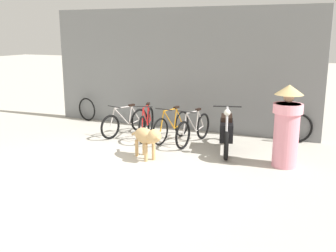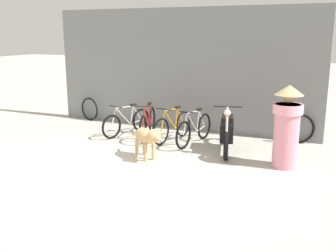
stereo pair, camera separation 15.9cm
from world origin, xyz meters
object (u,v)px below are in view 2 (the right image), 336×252
object	(u,v)px
bicycle_0	(127,122)
bicycle_3	(194,130)
bicycle_2	(173,126)
spare_tire_left	(299,129)
motorcycle	(227,132)
stray_dog	(147,137)
bicycle_1	(148,124)
spare_tire_right	(90,109)
person_in_robes	(287,125)

from	to	relation	value
bicycle_0	bicycle_3	size ratio (longest dim) A/B	0.96
bicycle_2	spare_tire_left	size ratio (longest dim) A/B	2.23
motorcycle	stray_dog	world-z (taller)	motorcycle
bicycle_0	motorcycle	distance (m)	2.73
bicycle_1	bicycle_3	xyz separation A→B (m)	(1.26, -0.06, -0.01)
spare_tire_right	bicycle_0	bearing A→B (deg)	-28.24
motorcycle	stray_dog	xyz separation A→B (m)	(-1.33, -1.23, 0.04)
bicycle_0	bicycle_3	bearing A→B (deg)	104.61
spare_tire_left	spare_tire_right	world-z (taller)	spare_tire_left
bicycle_0	spare_tire_left	xyz separation A→B (m)	(4.08, 1.00, 0.03)
bicycle_3	motorcycle	size ratio (longest dim) A/B	0.89
bicycle_0	bicycle_3	distance (m)	1.86
bicycle_1	person_in_robes	size ratio (longest dim) A/B	1.03
bicycle_2	spare_tire_right	world-z (taller)	bicycle_2
bicycle_0	bicycle_1	world-z (taller)	bicycle_1
stray_dog	motorcycle	bearing A→B (deg)	77.50
bicycle_0	bicycle_3	xyz separation A→B (m)	(1.86, -0.07, 0.02)
bicycle_3	spare_tire_right	distance (m)	3.88
person_in_robes	spare_tire_left	distance (m)	1.92
spare_tire_left	bicycle_2	bearing A→B (deg)	-160.33
motorcycle	spare_tire_left	distance (m)	1.89
stray_dog	spare_tire_left	bearing A→B (deg)	77.96
bicycle_1	stray_dog	size ratio (longest dim) A/B	1.63
bicycle_0	motorcycle	xyz separation A→B (m)	(2.71, -0.31, 0.11)
stray_dog	person_in_robes	distance (m)	2.77
bicycle_2	motorcycle	world-z (taller)	motorcycle
spare_tire_right	motorcycle	bearing A→B (deg)	-15.96
bicycle_0	motorcycle	bearing A→B (deg)	100.23
bicycle_3	spare_tire_right	bearing A→B (deg)	-98.27
bicycle_2	stray_dog	bearing A→B (deg)	13.22
bicycle_2	spare_tire_right	size ratio (longest dim) A/B	2.34
bicycle_1	motorcycle	world-z (taller)	motorcycle
bicycle_1	spare_tire_right	distance (m)	2.67
motorcycle	person_in_robes	xyz separation A→B (m)	(1.33, -0.56, 0.40)
bicycle_1	motorcycle	bearing A→B (deg)	66.70
motorcycle	spare_tire_left	size ratio (longest dim) A/B	2.59
bicycle_3	motorcycle	xyz separation A→B (m)	(0.85, -0.24, 0.09)
stray_dog	spare_tire_left	world-z (taller)	spare_tire_left
bicycle_0	bicycle_3	world-z (taller)	bicycle_3
motorcycle	person_in_robes	distance (m)	1.49
stray_dog	spare_tire_right	xyz separation A→B (m)	(-3.25, 2.54, -0.13)
spare_tire_left	stray_dog	bearing A→B (deg)	-136.75
bicycle_0	bicycle_1	xyz separation A→B (m)	(0.60, -0.00, 0.03)
bicycle_3	spare_tire_left	distance (m)	2.46
spare_tire_left	bicycle_3	bearing A→B (deg)	-154.31
bicycle_0	person_in_robes	bearing A→B (deg)	94.62
bicycle_0	spare_tire_right	bearing A→B (deg)	-101.58
bicycle_3	motorcycle	distance (m)	0.89
motorcycle	person_in_robes	world-z (taller)	person_in_robes
stray_dog	bicycle_2	bearing A→B (deg)	128.60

